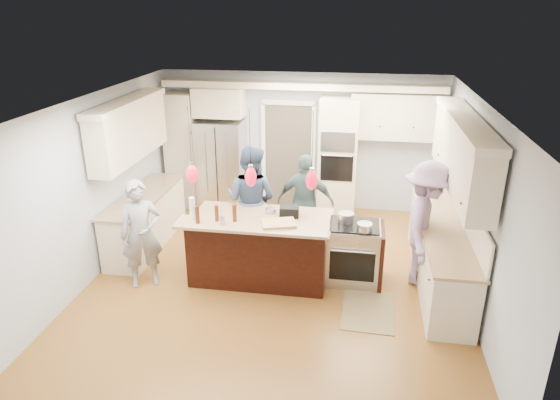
% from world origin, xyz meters
% --- Properties ---
extents(ground_plane, '(6.00, 6.00, 0.00)m').
position_xyz_m(ground_plane, '(0.00, 0.00, 0.00)').
color(ground_plane, '#9B672A').
rests_on(ground_plane, ground).
extents(room_shell, '(5.54, 6.04, 2.72)m').
position_xyz_m(room_shell, '(0.00, 0.00, 1.82)').
color(room_shell, '#B2BCC6').
rests_on(room_shell, ground).
extents(refrigerator, '(0.90, 0.70, 1.80)m').
position_xyz_m(refrigerator, '(-1.55, 2.64, 0.90)').
color(refrigerator, '#B7B7BC').
rests_on(refrigerator, ground).
extents(oven_column, '(0.72, 0.69, 2.30)m').
position_xyz_m(oven_column, '(0.75, 2.67, 1.15)').
color(oven_column, beige).
rests_on(oven_column, ground).
extents(back_upper_cabinets, '(5.30, 0.61, 2.54)m').
position_xyz_m(back_upper_cabinets, '(-0.75, 2.76, 1.67)').
color(back_upper_cabinets, beige).
rests_on(back_upper_cabinets, ground).
extents(right_counter_run, '(0.64, 3.10, 2.51)m').
position_xyz_m(right_counter_run, '(2.44, 0.30, 1.06)').
color(right_counter_run, beige).
rests_on(right_counter_run, ground).
extents(left_cabinets, '(0.64, 2.30, 2.51)m').
position_xyz_m(left_cabinets, '(-2.44, 0.80, 1.06)').
color(left_cabinets, beige).
rests_on(left_cabinets, ground).
extents(kitchen_island, '(2.10, 1.46, 1.12)m').
position_xyz_m(kitchen_island, '(-0.25, 0.07, 0.49)').
color(kitchen_island, black).
rests_on(kitchen_island, ground).
extents(island_range, '(0.82, 0.71, 0.92)m').
position_xyz_m(island_range, '(1.16, 0.15, 0.46)').
color(island_range, '#B7B7BC').
rests_on(island_range, ground).
extents(pendant_lights, '(1.75, 0.15, 1.03)m').
position_xyz_m(pendant_lights, '(-0.25, -0.51, 1.80)').
color(pendant_lights, black).
rests_on(pendant_lights, ground).
extents(person_bar_end, '(0.71, 0.61, 1.63)m').
position_xyz_m(person_bar_end, '(-1.90, -0.45, 0.81)').
color(person_bar_end, gray).
rests_on(person_bar_end, ground).
extents(person_far_left, '(1.04, 0.90, 1.83)m').
position_xyz_m(person_far_left, '(-0.56, 0.85, 0.91)').
color(person_far_left, '#324462').
rests_on(person_far_left, ground).
extents(person_far_right, '(0.97, 0.45, 1.63)m').
position_xyz_m(person_far_right, '(0.30, 1.18, 0.81)').
color(person_far_right, '#476364').
rests_on(person_far_right, ground).
extents(person_range_side, '(0.96, 1.34, 1.88)m').
position_xyz_m(person_range_side, '(2.15, 0.25, 0.94)').
color(person_range_side, '#947AA4').
rests_on(person_range_side, ground).
extents(floor_rug, '(0.73, 1.04, 0.01)m').
position_xyz_m(floor_rug, '(1.39, -0.66, 0.01)').
color(floor_rug, '#907D4E').
rests_on(floor_rug, ground).
extents(water_bottle, '(0.09, 0.09, 0.33)m').
position_xyz_m(water_bottle, '(-1.08, -0.50, 1.29)').
color(water_bottle, silver).
rests_on(water_bottle, kitchen_island).
extents(beer_bottle_a, '(0.07, 0.07, 0.23)m').
position_xyz_m(beer_bottle_a, '(-0.75, -0.48, 1.23)').
color(beer_bottle_a, '#4F1F0E').
rests_on(beer_bottle_a, kitchen_island).
extents(beer_bottle_b, '(0.08, 0.08, 0.25)m').
position_xyz_m(beer_bottle_b, '(-0.99, -0.59, 1.25)').
color(beer_bottle_b, '#4F1F0E').
rests_on(beer_bottle_b, kitchen_island).
extents(beer_bottle_c, '(0.08, 0.08, 0.24)m').
position_xyz_m(beer_bottle_c, '(-0.50, -0.45, 1.24)').
color(beer_bottle_c, '#4F1F0E').
rests_on(beer_bottle_c, kitchen_island).
extents(drink_can, '(0.09, 0.09, 0.13)m').
position_xyz_m(drink_can, '(-0.64, -0.59, 1.18)').
color(drink_can, '#B7B7BC').
rests_on(drink_can, kitchen_island).
extents(cutting_board, '(0.53, 0.44, 0.04)m').
position_xyz_m(cutting_board, '(0.11, -0.47, 1.14)').
color(cutting_board, tan).
rests_on(cutting_board, kitchen_island).
extents(pot_large, '(0.23, 0.23, 0.14)m').
position_xyz_m(pot_large, '(1.00, 0.22, 0.99)').
color(pot_large, '#B7B7BC').
rests_on(pot_large, island_range).
extents(pot_small, '(0.22, 0.22, 0.11)m').
position_xyz_m(pot_small, '(1.27, -0.04, 0.97)').
color(pot_small, '#B7B7BC').
rests_on(pot_small, island_range).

